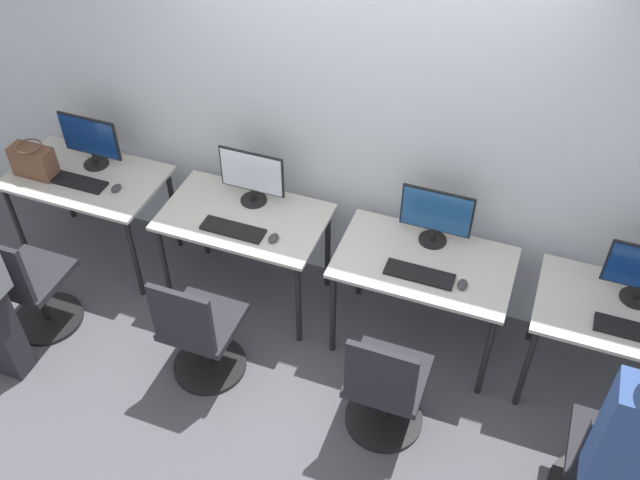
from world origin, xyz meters
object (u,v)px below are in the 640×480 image
at_px(mouse_right, 462,284).
at_px(office_chair_right, 385,390).
at_px(office_chair_far_left, 29,288).
at_px(office_chair_left, 200,335).
at_px(monitor_far_left, 90,140).
at_px(person_far_right, 627,469).
at_px(monitor_left, 252,176).
at_px(monitor_right, 436,215).
at_px(handbag, 33,161).
at_px(keyboard_far_right, 633,331).
at_px(office_chair_far_right, 607,467).
at_px(keyboard_left, 233,229).
at_px(keyboard_right, 419,274).
at_px(mouse_far_left, 116,188).
at_px(keyboard_far_left, 78,182).
at_px(mouse_left, 274,238).

relative_size(mouse_right, office_chair_right, 0.10).
xyz_separation_m(office_chair_far_left, office_chair_left, (1.25, 0.04, 0.00)).
relative_size(monitor_far_left, person_far_right, 0.26).
height_order(monitor_left, office_chair_right, monitor_left).
bearing_deg(monitor_right, handbag, -173.80).
xyz_separation_m(keyboard_far_right, office_chair_far_right, (0.00, -0.66, -0.38)).
relative_size(office_chair_far_left, monitor_left, 2.02).
bearing_deg(office_chair_far_right, office_chair_left, 178.91).
distance_m(keyboard_left, keyboard_right, 1.23).
bearing_deg(mouse_right, monitor_right, 128.20).
relative_size(monitor_far_left, office_chair_far_right, 0.50).
bearing_deg(monitor_right, mouse_far_left, -173.11).
bearing_deg(office_chair_left, monitor_far_left, 144.36).
bearing_deg(keyboard_far_right, mouse_right, 179.20).
xyz_separation_m(office_chair_left, person_far_right, (2.40, -0.41, 0.56)).
bearing_deg(monitor_left, keyboard_far_left, -168.28).
xyz_separation_m(keyboard_right, keyboard_far_right, (1.23, -0.01, 0.00)).
bearing_deg(office_chair_far_right, handbag, 170.10).
distance_m(mouse_far_left, mouse_left, 1.22).
relative_size(monitor_right, mouse_right, 5.01).
height_order(keyboard_far_right, handbag, handbag).
height_order(keyboard_right, handbag, handbag).
relative_size(keyboard_left, monitor_right, 0.93).
distance_m(monitor_right, keyboard_far_right, 1.29).
bearing_deg(office_chair_far_left, handbag, 115.57).
distance_m(keyboard_right, mouse_right, 0.26).
height_order(monitor_far_left, mouse_far_left, monitor_far_left).
distance_m(office_chair_far_right, handbag, 4.10).
relative_size(office_chair_far_left, handbag, 3.03).
relative_size(keyboard_far_left, mouse_far_left, 4.68).
bearing_deg(office_chair_right, office_chair_left, -179.59).
bearing_deg(person_far_right, keyboard_far_right, 88.26).
bearing_deg(monitor_left, office_chair_right, -36.83).
bearing_deg(office_chair_left, monitor_left, 91.54).
relative_size(monitor_far_left, mouse_left, 5.01).
xyz_separation_m(mouse_far_left, office_chair_far_right, (3.39, -0.74, -0.38)).
relative_size(office_chair_left, keyboard_right, 2.16).
distance_m(monitor_left, office_chair_left, 1.09).
height_order(monitor_far_left, monitor_left, same).
xyz_separation_m(keyboard_left, keyboard_right, (1.23, 0.03, 0.00)).
xyz_separation_m(mouse_right, handbag, (-3.04, 0.03, 0.10)).
xyz_separation_m(monitor_far_left, office_chair_far_right, (3.68, -0.94, -0.58)).
distance_m(keyboard_left, mouse_left, 0.28).
distance_m(office_chair_far_left, office_chair_far_right, 3.68).
relative_size(monitor_far_left, mouse_far_left, 5.01).
bearing_deg(handbag, monitor_right, 6.20).
bearing_deg(mouse_right, monitor_left, 168.69).
relative_size(office_chair_left, keyboard_far_right, 2.16).
height_order(keyboard_far_left, monitor_right, monitor_right).
distance_m(office_chair_left, handbag, 1.77).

